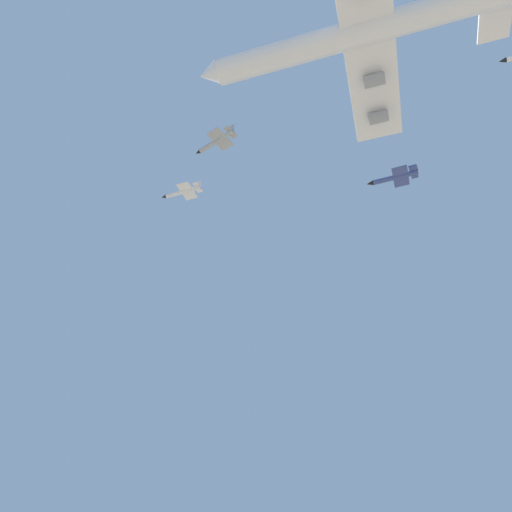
# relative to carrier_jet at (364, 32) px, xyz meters

# --- Properties ---
(carrier_jet) EXTENTS (73.33, 59.53, 18.27)m
(carrier_jet) POSITION_rel_carrier_jet_xyz_m (0.00, 0.00, 0.00)
(carrier_jet) COLOR white
(chase_jet_lead) EXTENTS (14.72, 9.94, 4.00)m
(chase_jet_lead) POSITION_rel_carrier_jet_xyz_m (40.53, -69.16, 12.26)
(chase_jet_lead) COLOR silver
(chase_jet_right_wing) EXTENTS (12.98, 12.68, 4.00)m
(chase_jet_right_wing) POSITION_rel_carrier_jet_xyz_m (30.85, -44.73, 10.96)
(chase_jet_right_wing) COLOR #999EA3
(chase_jet_trailing) EXTENTS (14.74, 9.89, 4.00)m
(chase_jet_trailing) POSITION_rel_carrier_jet_xyz_m (-22.42, -39.98, -2.02)
(chase_jet_trailing) COLOR #38478C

